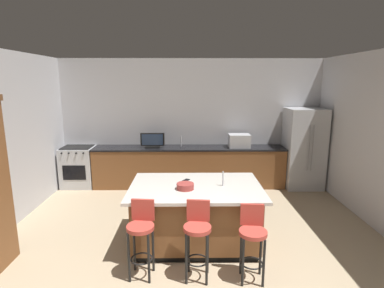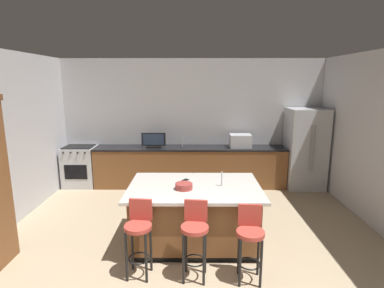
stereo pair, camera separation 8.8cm
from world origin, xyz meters
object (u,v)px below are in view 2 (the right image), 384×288
Objects in this scene: refrigerator at (305,149)px; bar_stool_left at (139,232)px; bar_stool_center at (195,233)px; microwave at (240,141)px; tv_remote at (179,183)px; fruit_bowl at (184,186)px; cell_phone at (185,180)px; range_oven at (80,166)px; tv_monitor at (154,141)px; bar_stool_right at (250,238)px; kitchen_island at (194,214)px.

bar_stool_left is (-3.21, -3.30, -0.33)m from refrigerator.
bar_stool_center is at bearing 1.94° from bar_stool_left.
refrigerator is 3.79× the size of microwave.
microwave is 2.80m from tv_remote.
cell_phone is at bearing 89.52° from fruit_bowl.
tv_remote is at bearing 68.01° from bar_stool_left.
fruit_bowl is (2.50, -2.72, 0.48)m from range_oven.
tv_monitor is at bearing -1.67° from range_oven.
tv_monitor is 3.62× the size of cell_phone.
microwave is 2.98m from fruit_bowl.
bar_stool_right is 1.37m from tv_remote.
bar_stool_left is 6.48× the size of cell_phone.
range_oven is 3.76m from microwave.
kitchen_island is at bearing 41.37° from fruit_bowl.
fruit_bowl reaches higher than tv_remote.
bar_stool_center is at bearing -89.76° from kitchen_island.
microwave reaches higher than fruit_bowl.
kitchen_island is 0.52m from tv_remote.
bar_stool_center is 0.67m from bar_stool_right.
tv_monitor is at bearing 106.12° from fruit_bowl.
tv_monitor is at bearing 99.81° from bar_stool_left.
tv_monitor reaches higher than microwave.
tv_remote is (-0.07, 0.23, -0.03)m from fruit_bowl.
refrigerator is 10.70× the size of tv_remote.
bar_stool_left is 5.72× the size of tv_remote.
microwave is 0.51× the size of bar_stool_right.
bar_stool_center is at bearing -77.41° from fruit_bowl.
tv_monitor is at bearing 119.34° from bar_stool_right.
bar_stool_right is (0.67, -0.04, -0.03)m from bar_stool_center.
bar_stool_left is (1.96, -3.37, 0.11)m from range_oven.
microwave reaches higher than range_oven.
microwave reaches higher than bar_stool_left.
kitchen_island is 12.89× the size of cell_phone.
fruit_bowl is at bearing -45.80° from tv_remote.
bar_stool_center is (-2.52, -3.35, -0.32)m from refrigerator.
microwave is at bearing 67.77° from kitchen_island.
cell_phone is (-1.20, -2.34, -0.16)m from microwave.
fruit_bowl reaches higher than bar_stool_center.
tv_monitor reaches higher than cell_phone.
refrigerator is 3.88m from bar_stool_right.
bar_stool_center is (0.70, -0.05, 0.01)m from bar_stool_left.
bar_stool_right reaches higher than cell_phone.
refrigerator is 1.93× the size of bar_stool_right.
cell_phone is (-2.67, -2.27, 0.00)m from refrigerator.
tv_remote is (0.70, -2.43, -0.16)m from tv_monitor.
bar_stool_left is 0.99× the size of bar_stool_center.
refrigerator reaches higher than cell_phone.
microwave is at bearing 177.26° from refrigerator.
cell_phone is (0.00, 0.38, -0.04)m from fruit_bowl.
refrigerator is 3.50m from cell_phone.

